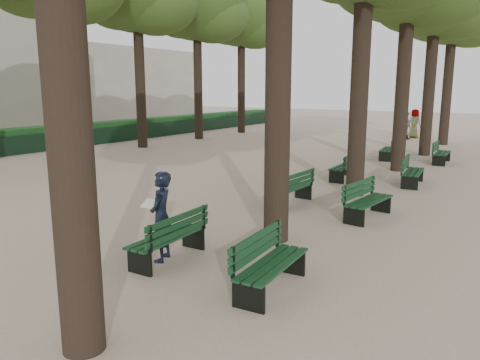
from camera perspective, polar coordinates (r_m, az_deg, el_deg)
The scene contains 18 objects.
ground at distance 8.64m, azimuth -14.43°, elevation -10.71°, with size 120.00×120.00×0.00m, color #C5AA95.
tree_central_5 at distance 29.10m, azimuth 24.69°, elevation 19.09°, with size 6.00×6.00×9.95m.
tree_far_4 at distance 29.91m, azimuth -5.30°, elevation 20.73°, with size 6.00×6.00×10.45m.
tree_far_5 at distance 33.97m, azimuth 0.17°, elevation 19.62°, with size 6.00×6.00×10.45m.
bench_left_0 at distance 8.89m, azimuth -8.74°, elevation -7.98°, with size 0.63×1.82×0.92m.
bench_left_1 at distance 12.98m, azimuth 6.11°, elevation -1.78°, with size 0.66×1.83×0.92m.
bench_left_2 at distance 16.80m, azimuth 12.54°, elevation 0.99°, with size 0.63×1.82×0.92m.
bench_left_3 at distance 22.10m, azimuth 17.56°, elevation 3.14°, with size 0.76×1.85×0.92m.
bench_right_0 at distance 7.56m, azimuth 3.89°, elevation -11.39°, with size 0.68×1.83×0.92m.
bench_right_1 at distance 11.94m, azimuth 15.37°, elevation -3.27°, with size 0.78×1.85×0.92m.
bench_right_2 at distance 16.45m, azimuth 20.30°, elevation 0.34°, with size 0.75×1.85×0.92m.
bench_right_3 at distance 21.64m, azimuth 23.36°, elevation 2.58°, with size 0.64×1.82×0.92m.
man_with_map at distance 8.74m, azimuth -9.57°, elevation -4.42°, with size 0.72×0.75×1.69m.
pedestrian_a at distance 31.00m, azimuth 19.43°, elevation 6.26°, with size 0.82×0.34×1.69m, color #262628.
pedestrian_d at distance 32.18m, azimuth 20.49°, elevation 6.48°, with size 0.89×0.37×1.83m, color #262628.
fence at distance 26.75m, azimuth -19.44°, elevation 4.73°, with size 0.08×42.00×0.90m, color black.
hedge at distance 27.29m, azimuth -20.38°, elevation 5.10°, with size 1.20×42.00×1.20m, color #16421C.
building_far at distance 52.64m, azimuth -15.58°, elevation 11.16°, with size 12.00×16.00×7.00m, color #B7B2A3.
Camera 1 is at (5.95, -5.41, 3.18)m, focal length 35.00 mm.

